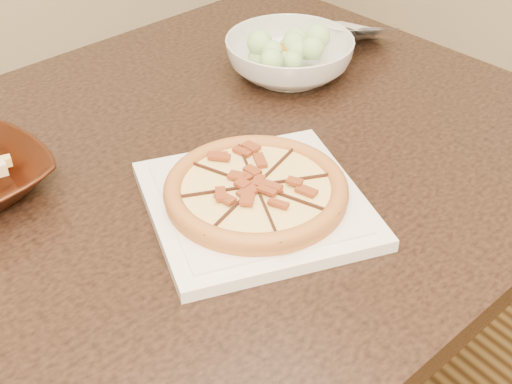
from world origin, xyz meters
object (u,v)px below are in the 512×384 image
dining_table (141,245)px  plate (256,203)px  pizza (256,190)px  salad_bowl (289,58)px

dining_table → plate: (0.11, -0.13, 0.11)m
pizza → salad_bowl: bearing=44.5°
dining_table → pizza: pizza is taller
plate → pizza: pizza is taller
dining_table → pizza: bearing=-49.7°
dining_table → salad_bowl: size_ratio=6.71×
dining_table → plate: size_ratio=4.32×
dining_table → pizza: size_ratio=6.17×
plate → salad_bowl: 0.40m
dining_table → salad_bowl: (0.40, 0.15, 0.13)m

